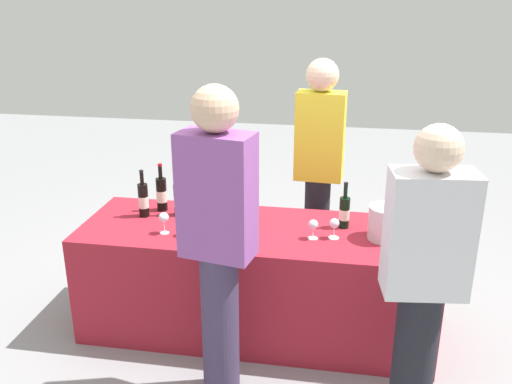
{
  "coord_description": "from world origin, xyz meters",
  "views": [
    {
      "loc": [
        0.54,
        -3.19,
        2.18
      ],
      "look_at": [
        0.0,
        0.0,
        0.99
      ],
      "focal_mm": 38.68,
      "sensor_mm": 36.0,
      "label": 1
    }
  ],
  "objects_px": {
    "wine_glass_1": "(187,221)",
    "wine_glass_2": "(313,225)",
    "wine_bottle_3": "(198,200)",
    "guest_1": "(424,276)",
    "wine_bottle_0": "(143,200)",
    "wine_glass_3": "(334,224)",
    "wine_bottle_2": "(179,199)",
    "guest_0": "(218,236)",
    "wine_bottle_1": "(162,194)",
    "wine_bottle_4": "(216,201)",
    "server_pouring": "(319,164)",
    "ice_bucket": "(387,223)",
    "wine_bottle_7": "(404,214)",
    "wine_bottle_5": "(251,208)",
    "wine_bottle_6": "(344,212)",
    "wine_glass_0": "(164,218)"
  },
  "relations": [
    {
      "from": "guest_0",
      "to": "guest_1",
      "type": "height_order",
      "value": "guest_0"
    },
    {
      "from": "wine_bottle_5",
      "to": "wine_glass_2",
      "type": "bearing_deg",
      "value": -22.3
    },
    {
      "from": "wine_bottle_7",
      "to": "ice_bucket",
      "type": "relative_size",
      "value": 1.37
    },
    {
      "from": "wine_bottle_6",
      "to": "wine_glass_3",
      "type": "height_order",
      "value": "wine_bottle_6"
    },
    {
      "from": "wine_bottle_3",
      "to": "wine_glass_0",
      "type": "xyz_separation_m",
      "value": [
        -0.14,
        -0.32,
        -0.01
      ]
    },
    {
      "from": "wine_glass_3",
      "to": "wine_bottle_1",
      "type": "bearing_deg",
      "value": 167.43
    },
    {
      "from": "wine_bottle_0",
      "to": "wine_bottle_1",
      "type": "relative_size",
      "value": 0.97
    },
    {
      "from": "wine_glass_0",
      "to": "ice_bucket",
      "type": "relative_size",
      "value": 0.62
    },
    {
      "from": "wine_bottle_2",
      "to": "wine_bottle_3",
      "type": "bearing_deg",
      "value": 6.01
    },
    {
      "from": "wine_bottle_0",
      "to": "wine_bottle_2",
      "type": "distance_m",
      "value": 0.24
    },
    {
      "from": "wine_bottle_1",
      "to": "guest_1",
      "type": "xyz_separation_m",
      "value": [
        1.64,
        -0.96,
        0.03
      ]
    },
    {
      "from": "wine_bottle_1",
      "to": "wine_bottle_3",
      "type": "xyz_separation_m",
      "value": [
        0.27,
        -0.05,
        -0.01
      ]
    },
    {
      "from": "wine_glass_3",
      "to": "ice_bucket",
      "type": "distance_m",
      "value": 0.32
    },
    {
      "from": "wine_glass_3",
      "to": "wine_bottle_4",
      "type": "bearing_deg",
      "value": 166.43
    },
    {
      "from": "wine_bottle_3",
      "to": "guest_1",
      "type": "height_order",
      "value": "guest_1"
    },
    {
      "from": "wine_bottle_6",
      "to": "server_pouring",
      "type": "height_order",
      "value": "server_pouring"
    },
    {
      "from": "wine_bottle_5",
      "to": "server_pouring",
      "type": "bearing_deg",
      "value": 57.86
    },
    {
      "from": "wine_bottle_0",
      "to": "wine_glass_3",
      "type": "height_order",
      "value": "wine_bottle_0"
    },
    {
      "from": "wine_bottle_4",
      "to": "wine_bottle_6",
      "type": "xyz_separation_m",
      "value": [
        0.84,
        -0.01,
        -0.01
      ]
    },
    {
      "from": "wine_bottle_7",
      "to": "wine_glass_2",
      "type": "height_order",
      "value": "wine_bottle_7"
    },
    {
      "from": "wine_bottle_2",
      "to": "wine_bottle_0",
      "type": "bearing_deg",
      "value": -165.44
    },
    {
      "from": "wine_bottle_0",
      "to": "guest_0",
      "type": "xyz_separation_m",
      "value": [
        0.69,
        -0.74,
        0.12
      ]
    },
    {
      "from": "wine_glass_2",
      "to": "server_pouring",
      "type": "xyz_separation_m",
      "value": [
        -0.02,
        0.8,
        0.15
      ]
    },
    {
      "from": "wine_glass_2",
      "to": "server_pouring",
      "type": "relative_size",
      "value": 0.07
    },
    {
      "from": "wine_bottle_4",
      "to": "wine_bottle_6",
      "type": "relative_size",
      "value": 1.06
    },
    {
      "from": "guest_1",
      "to": "wine_glass_3",
      "type": "bearing_deg",
      "value": 115.91
    },
    {
      "from": "guest_0",
      "to": "guest_1",
      "type": "relative_size",
      "value": 1.08
    },
    {
      "from": "wine_bottle_0",
      "to": "ice_bucket",
      "type": "xyz_separation_m",
      "value": [
        1.59,
        -0.09,
        -0.01
      ]
    },
    {
      "from": "wine_bottle_5",
      "to": "wine_glass_0",
      "type": "bearing_deg",
      "value": -154.23
    },
    {
      "from": "wine_bottle_1",
      "to": "wine_bottle_4",
      "type": "bearing_deg",
      "value": -10.59
    },
    {
      "from": "wine_bottle_2",
      "to": "wine_bottle_6",
      "type": "bearing_deg",
      "value": -1.24
    },
    {
      "from": "wine_bottle_2",
      "to": "guest_0",
      "type": "xyz_separation_m",
      "value": [
        0.46,
        -0.8,
        0.13
      ]
    },
    {
      "from": "guest_1",
      "to": "ice_bucket",
      "type": "bearing_deg",
      "value": 93.17
    },
    {
      "from": "wine_bottle_7",
      "to": "guest_0",
      "type": "distance_m",
      "value": 1.3
    },
    {
      "from": "wine_bottle_2",
      "to": "wine_bottle_3",
      "type": "distance_m",
      "value": 0.13
    },
    {
      "from": "wine_bottle_1",
      "to": "wine_glass_2",
      "type": "height_order",
      "value": "wine_bottle_1"
    },
    {
      "from": "wine_bottle_1",
      "to": "server_pouring",
      "type": "distance_m",
      "value": 1.16
    },
    {
      "from": "wine_glass_1",
      "to": "wine_glass_2",
      "type": "bearing_deg",
      "value": 6.33
    },
    {
      "from": "wine_bottle_5",
      "to": "wine_bottle_6",
      "type": "xyz_separation_m",
      "value": [
        0.6,
        0.03,
        0.0
      ]
    },
    {
      "from": "ice_bucket",
      "to": "guest_0",
      "type": "relative_size",
      "value": 0.13
    },
    {
      "from": "server_pouring",
      "to": "wine_bottle_1",
      "type": "bearing_deg",
      "value": 29.63
    },
    {
      "from": "wine_glass_2",
      "to": "guest_1",
      "type": "relative_size",
      "value": 0.08
    },
    {
      "from": "wine_bottle_0",
      "to": "wine_bottle_1",
      "type": "xyz_separation_m",
      "value": [
        0.09,
        0.12,
        0.0
      ]
    },
    {
      "from": "wine_bottle_3",
      "to": "guest_0",
      "type": "xyz_separation_m",
      "value": [
        0.33,
        -0.81,
        0.13
      ]
    },
    {
      "from": "wine_glass_0",
      "to": "guest_0",
      "type": "distance_m",
      "value": 0.69
    },
    {
      "from": "wine_bottle_3",
      "to": "wine_glass_3",
      "type": "height_order",
      "value": "wine_bottle_3"
    },
    {
      "from": "wine_glass_3",
      "to": "guest_0",
      "type": "height_order",
      "value": "guest_0"
    },
    {
      "from": "wine_bottle_2",
      "to": "guest_0",
      "type": "relative_size",
      "value": 0.18
    },
    {
      "from": "wine_bottle_0",
      "to": "ice_bucket",
      "type": "height_order",
      "value": "wine_bottle_0"
    },
    {
      "from": "wine_bottle_3",
      "to": "wine_bottle_4",
      "type": "relative_size",
      "value": 0.96
    }
  ]
}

